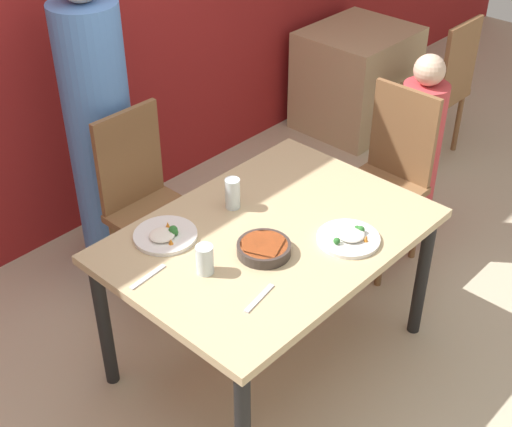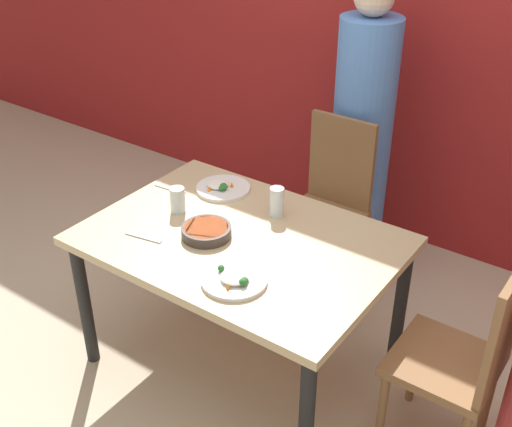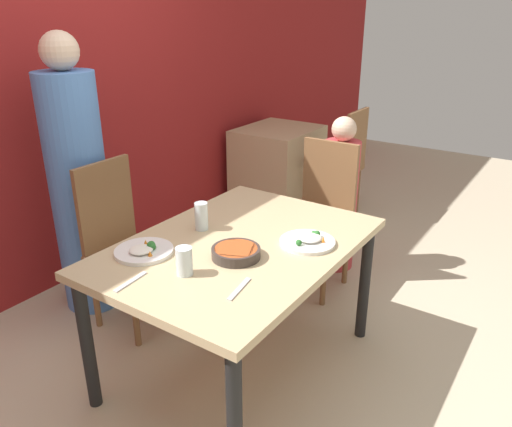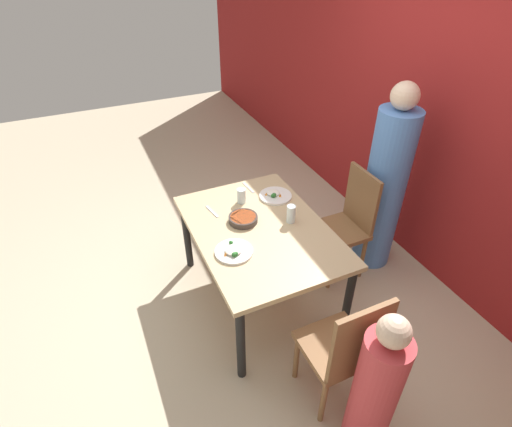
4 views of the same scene
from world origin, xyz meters
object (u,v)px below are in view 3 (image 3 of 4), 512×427
chair_child_spot (320,212)px  glass_water_tall (201,216)px  person_child (339,201)px  bowl_curry (236,252)px  person_adult (79,189)px  plate_rice_adult (144,251)px  chair_adult_spot (122,241)px

chair_child_spot → glass_water_tall: 1.04m
person_child → bowl_curry: 1.46m
chair_child_spot → person_adult: person_adult is taller
plate_rice_adult → chair_child_spot: bearing=-9.1°
chair_adult_spot → plate_rice_adult: (-0.32, -0.53, 0.22)m
chair_adult_spot → glass_water_tall: (0.04, -0.57, 0.28)m
chair_adult_spot → person_child: person_child is taller
person_adult → bowl_curry: (-0.12, -1.23, -0.02)m
person_adult → chair_child_spot: bearing=-46.4°
person_adult → plate_rice_adult: 0.92m
person_child → glass_water_tall: bearing=172.5°
chair_child_spot → plate_rice_adult: size_ratio=3.63×
chair_adult_spot → person_adult: size_ratio=0.59×
chair_child_spot → bowl_curry: bearing=-82.2°
person_child → glass_water_tall: 1.32m
person_child → glass_water_tall: (-1.28, 0.17, 0.29)m
person_child → bowl_curry: person_child is taller
glass_water_tall → chair_child_spot: bearing=-9.7°
chair_child_spot → glass_water_tall: chair_child_spot is taller
chair_adult_spot → plate_rice_adult: chair_adult_spot is taller
chair_adult_spot → person_child: 1.51m
chair_child_spot → bowl_curry: (-1.14, -0.16, 0.23)m
bowl_curry → glass_water_tall: size_ratio=1.55×
bowl_curry → plate_rice_adult: size_ratio=0.82×
person_adult → person_child: 1.72m
chair_child_spot → bowl_curry: chair_child_spot is taller
chair_child_spot → plate_rice_adult: 1.38m
chair_child_spot → person_adult: 1.51m
chair_child_spot → person_child: bearing=90.0°
person_child → plate_rice_adult: bearing=172.5°
person_child → plate_rice_adult: person_child is taller
bowl_curry → glass_water_tall: bearing=64.9°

